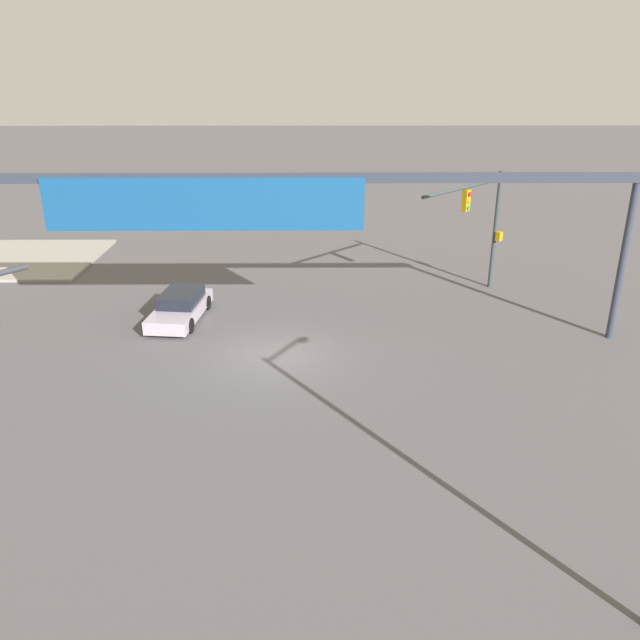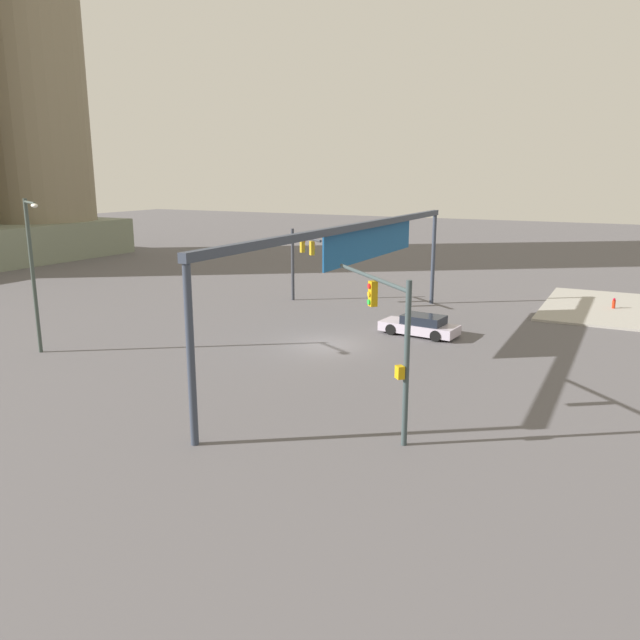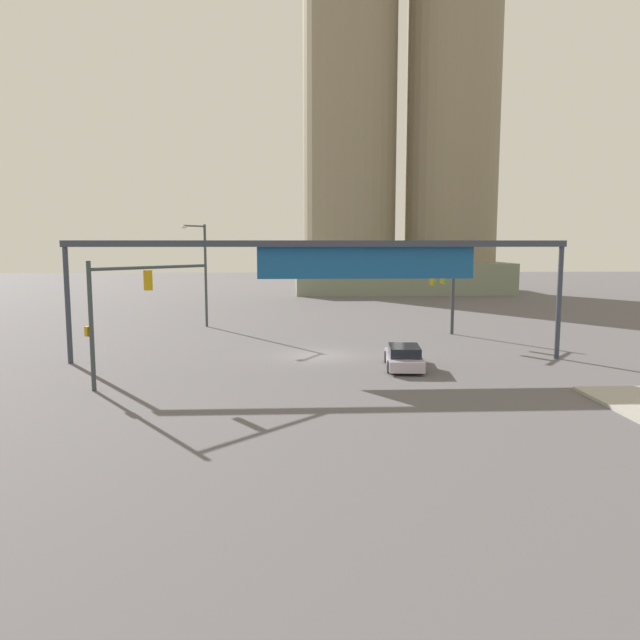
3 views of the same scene
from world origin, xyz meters
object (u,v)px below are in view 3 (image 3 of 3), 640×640
traffic_signal_near_corner (445,285)px  streetlamp_curved_arm (203,267)px  sedan_car_approaching (404,357)px  traffic_signal_opposite_side (120,301)px

traffic_signal_near_corner → streetlamp_curved_arm: bearing=-69.9°
streetlamp_curved_arm → sedan_car_approaching: 21.11m
traffic_signal_near_corner → streetlamp_curved_arm: (-17.56, 5.70, 1.05)m
traffic_signal_near_corner → sedan_car_approaching: size_ratio=1.14×
traffic_signal_near_corner → traffic_signal_opposite_side: (-18.62, -13.92, 0.31)m
traffic_signal_near_corner → streetlamp_curved_arm: streetlamp_curved_arm is taller
traffic_signal_near_corner → sedan_car_approaching: traffic_signal_near_corner is taller
traffic_signal_near_corner → streetlamp_curved_arm: 18.49m
streetlamp_curved_arm → traffic_signal_near_corner: bearing=101.1°
traffic_signal_opposite_side → streetlamp_curved_arm: streetlamp_curved_arm is taller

